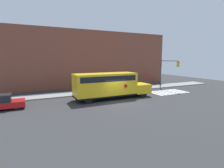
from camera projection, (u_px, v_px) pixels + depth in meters
name	position (u px, v px, depth m)	size (l,w,h in m)	color
ground_plane	(118.00, 102.00, 19.83)	(60.00, 60.00, 0.00)	#333335
sidewalk_strip	(97.00, 92.00, 25.60)	(44.00, 3.00, 0.15)	gray
building_backdrop	(83.00, 59.00, 30.71)	(32.00, 4.00, 9.59)	brown
crosswalk_stripes	(168.00, 92.00, 25.71)	(5.40, 3.20, 0.01)	white
school_bus	(109.00, 85.00, 21.09)	(9.72, 2.57, 3.15)	yellow
parked_car	(0.00, 102.00, 16.72)	(4.15, 1.83, 1.47)	red
stop_sign	(147.00, 79.00, 28.09)	(0.62, 0.10, 2.41)	#38383A
traffic_light	(167.00, 69.00, 27.91)	(0.28, 3.86, 4.78)	#38383A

